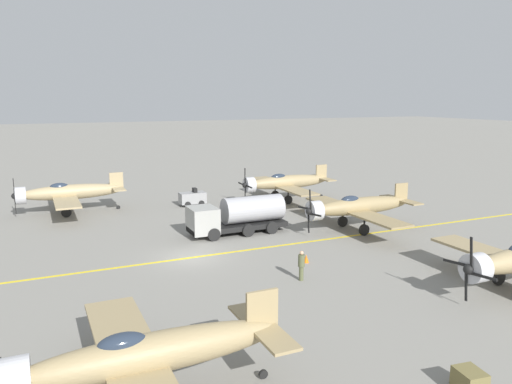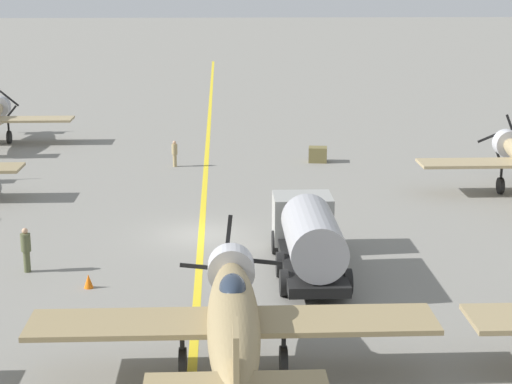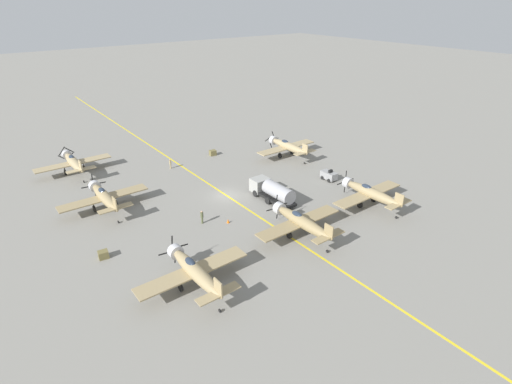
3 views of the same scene
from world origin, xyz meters
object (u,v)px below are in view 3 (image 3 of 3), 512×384
Objects in this scene: airplane_near_right at (370,193)px; ground_crew_walking at (202,216)px; tow_tractor at (329,175)px; supply_crate_mid_lane at (213,153)px; airplane_mid_right at (288,146)px; supply_crate_by_tanker at (103,255)px; airplane_near_center at (301,221)px; ground_crew_inspecting at (170,164)px; airplane_mid_left at (104,197)px; airplane_near_left at (194,271)px; fuel_tanker at (272,191)px; airplane_far_left at (73,162)px; traffic_cone at (228,221)px.

airplane_near_right is 6.53× the size of ground_crew_walking.
tow_tractor is 2.26× the size of supply_crate_mid_lane.
supply_crate_by_tanker is at bearing -172.20° from airplane_mid_right.
supply_crate_mid_lane is at bearing 75.82° from airplane_near_center.
supply_crate_mid_lane reaches higher than supply_crate_by_tanker.
airplane_mid_right is 11.88m from tow_tractor.
ground_crew_inspecting is 1.51× the size of supply_crate_by_tanker.
tow_tractor is 22.47m from supply_crate_mid_lane.
airplane_near_right is 23.36m from ground_crew_walking.
airplane_mid_left is at bearing 151.15° from airplane_near_right.
airplane_near_right is at bearing -60.95° from ground_crew_inspecting.
airplane_mid_left is 21.79m from airplane_near_left.
fuel_tanker is (-13.21, -11.82, -0.50)m from airplane_mid_right.
fuel_tanker is 6.94× the size of supply_crate_mid_lane.
airplane_mid_right is 33.22m from airplane_mid_left.
airplane_far_left is 1.00× the size of airplane_near_center.
supply_crate_by_tanker is 15.60m from traffic_cone.
fuel_tanker is at bearing 142.61° from airplane_near_right.
ground_crew_walking is at bearing -53.75° from airplane_mid_left.
airplane_mid_right is at bearing -9.41° from airplane_far_left.
ground_crew_inspecting is at bearing 149.15° from airplane_mid_right.
airplane_far_left is 11.09× the size of supply_crate_by_tanker.
ground_crew_inspecting is (-19.56, 7.85, -1.12)m from airplane_mid_right.
traffic_cone is at bearing -96.02° from ground_crew_inspecting.
airplane_mid_right is 21.52m from airplane_near_right.
airplane_near_center is 11.09× the size of supply_crate_by_tanker.
airplane_mid_left is at bearing 70.04° from supply_crate_by_tanker.
ground_crew_inspecting is at bearing 83.98° from traffic_cone.
airplane_near_left is at bearing -71.83° from airplane_far_left.
airplane_near_left is 7.35× the size of ground_crew_inspecting.
tow_tractor is at bearing 3.48° from airplane_near_left.
supply_crate_mid_lane is at bearing 36.91° from supply_crate_by_tanker.
airplane_mid_left is 7.35× the size of ground_crew_inspecting.
airplane_mid_left is 11.93m from supply_crate_by_tanker.
airplane_mid_left is at bearing 127.86° from ground_crew_walking.
fuel_tanker is at bearing -1.38° from supply_crate_by_tanker.
traffic_cone is at bearing -35.31° from ground_crew_walking.
fuel_tanker reaches higher than supply_crate_mid_lane.
airplane_mid_right is at bearing 31.30° from traffic_cone.
airplane_mid_left reaches higher than ground_crew_inspecting.
airplane_near_center is 9.88m from fuel_tanker.
tow_tractor is (1.94, 9.52, -1.22)m from airplane_near_right.
airplane_near_left is 4.62× the size of tow_tractor.
fuel_tanker is (18.23, 10.02, -0.50)m from airplane_near_left.
supply_crate_mid_lane is (9.03, 0.99, -0.41)m from ground_crew_inspecting.
airplane_mid_right is 27.02m from ground_crew_walking.
airplane_near_right is 36.54m from airplane_mid_left.
airplane_far_left is at bearing 81.18° from supply_crate_by_tanker.
airplane_near_right is at bearing -13.95° from airplane_near_left.
airplane_near_right is 13.62m from fuel_tanker.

